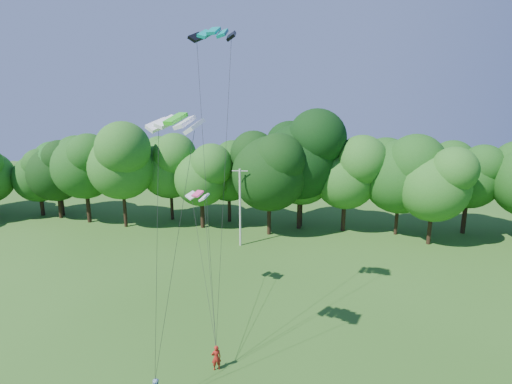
# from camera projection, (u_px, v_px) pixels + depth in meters

# --- Properties ---
(utility_pole) EXTENTS (1.77, 0.22, 8.82)m
(utility_pole) POSITION_uv_depth(u_px,v_px,m) (240.00, 207.00, 44.38)
(utility_pole) COLOR beige
(utility_pole) RESTS_ON ground
(kite_flyer_left) EXTENTS (0.71, 0.63, 1.63)m
(kite_flyer_left) POSITION_uv_depth(u_px,v_px,m) (216.00, 358.00, 24.35)
(kite_flyer_left) COLOR #A81F15
(kite_flyer_left) RESTS_ON ground
(kite_teal) EXTENTS (2.84, 1.34, 0.64)m
(kite_teal) POSITION_uv_depth(u_px,v_px,m) (214.00, 31.00, 24.34)
(kite_teal) COLOR #048F87
(kite_teal) RESTS_ON ground
(kite_green) EXTENTS (3.20, 2.18, 0.60)m
(kite_green) POSITION_uv_depth(u_px,v_px,m) (176.00, 119.00, 20.07)
(kite_green) COLOR green
(kite_green) RESTS_ON ground
(kite_pink) EXTENTS (2.04, 1.45, 0.40)m
(kite_pink) POSITION_uv_depth(u_px,v_px,m) (198.00, 194.00, 31.39)
(kite_pink) COLOR #F44382
(kite_pink) RESTS_ON ground
(tree_back_west) EXTENTS (8.16, 8.16, 11.87)m
(tree_back_west) POSITION_uv_depth(u_px,v_px,m) (58.00, 164.00, 55.52)
(tree_back_west) COLOR black
(tree_back_west) RESTS_ON ground
(tree_back_center) EXTENTS (10.48, 10.48, 15.25)m
(tree_back_center) POSITION_uv_depth(u_px,v_px,m) (301.00, 155.00, 49.28)
(tree_back_center) COLOR black
(tree_back_center) RESTS_ON ground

